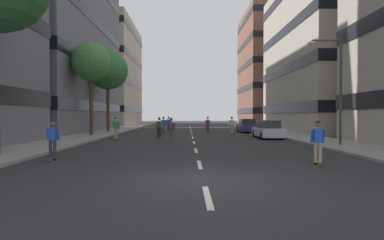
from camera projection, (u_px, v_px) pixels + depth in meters
name	position (u px, v px, depth m)	size (l,w,h in m)	color
ground_plane	(192.00, 134.00, 32.00)	(133.33, 133.33, 0.00)	#28282B
sidewalk_left	(106.00, 132.00, 34.62)	(3.61, 61.11, 0.14)	gray
sidewalk_right	(276.00, 132.00, 34.92)	(3.61, 61.11, 0.14)	gray
lane_markings	(192.00, 134.00, 32.77)	(0.16, 52.20, 0.01)	silver
building_left_mid	(30.00, 6.00, 37.59)	(16.09, 23.96, 29.56)	slate
building_left_far	(95.00, 74.00, 63.96)	(16.09, 21.34, 20.10)	#BCB29E
building_right_mid	(350.00, 54.00, 38.29)	(16.09, 20.35, 18.28)	#BCB29E
building_right_far	(284.00, 68.00, 64.54)	(16.09, 17.24, 22.51)	brown
parked_car_near	(247.00, 126.00, 35.88)	(1.82, 4.40, 1.52)	navy
parked_car_mid	(268.00, 130.00, 26.80)	(1.82, 4.40, 1.52)	silver
street_tree_mid	(91.00, 63.00, 29.18)	(3.53, 3.53, 8.44)	#4C3823
street_tree_far	(108.00, 70.00, 35.36)	(4.45, 4.45, 9.07)	#4C3823
streetlamp_right	(335.00, 80.00, 19.52)	(2.13, 0.30, 6.50)	#3F3F44
skater_0	(169.00, 124.00, 35.72)	(0.53, 0.90, 1.78)	brown
skater_1	(159.00, 126.00, 27.03)	(0.54, 0.91, 1.78)	brown
skater_2	(163.00, 124.00, 33.72)	(0.56, 0.92, 1.78)	brown
skater_3	(53.00, 138.00, 14.01)	(0.54, 0.91, 1.78)	brown
skater_4	(171.00, 128.00, 23.18)	(0.54, 0.91, 1.78)	brown
skater_5	(208.00, 124.00, 34.11)	(0.56, 0.92, 1.78)	brown
skater_6	(318.00, 140.00, 12.79)	(0.56, 0.92, 1.78)	brown
skater_7	(116.00, 127.00, 25.31)	(0.56, 0.92, 1.78)	brown
skater_8	(232.00, 125.00, 32.43)	(0.53, 0.90, 1.78)	brown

